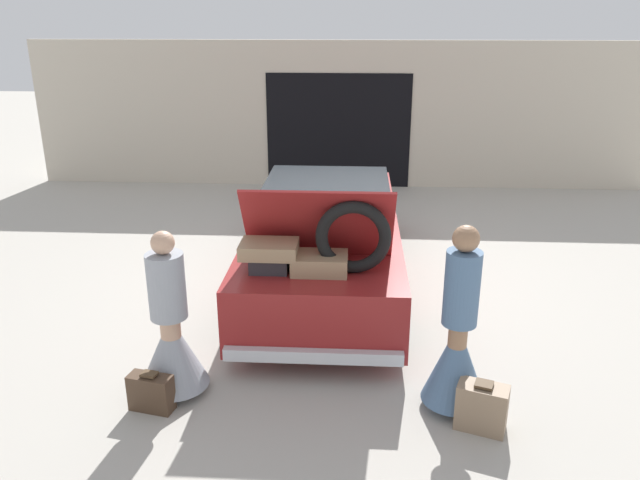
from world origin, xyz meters
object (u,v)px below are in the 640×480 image
at_px(car, 326,237).
at_px(suitcase_beside_left_person, 151,392).
at_px(person_left, 171,337).
at_px(suitcase_beside_right_person, 482,407).
at_px(person_right, 457,346).

bearing_deg(car, suitcase_beside_left_person, -115.72).
bearing_deg(person_left, car, 142.83).
relative_size(car, suitcase_beside_right_person, 10.35).
bearing_deg(car, suitcase_beside_right_person, -64.03).
height_order(person_right, suitcase_beside_right_person, person_right).
relative_size(person_right, suitcase_beside_right_person, 3.67).
distance_m(person_left, suitcase_beside_right_person, 2.74).
relative_size(person_right, suitcase_beside_left_person, 4.10).
xyz_separation_m(car, person_left, (-1.25, -2.56, -0.06)).
bearing_deg(suitcase_beside_left_person, suitcase_beside_right_person, -2.04).
bearing_deg(car, person_left, -116.07).
relative_size(person_left, person_right, 0.92).
distance_m(suitcase_beside_left_person, suitcase_beside_right_person, 2.82).
relative_size(person_left, suitcase_beside_right_person, 3.38).
xyz_separation_m(person_right, suitcase_beside_left_person, (-2.63, -0.20, -0.44)).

